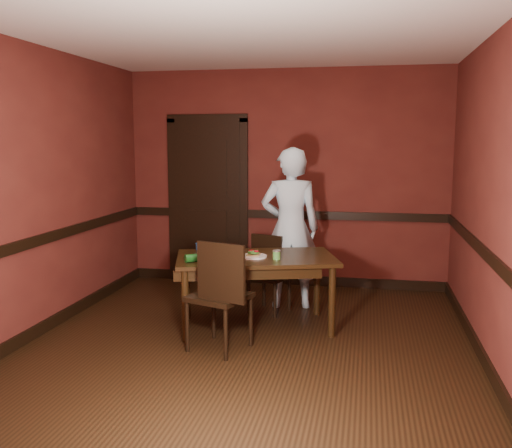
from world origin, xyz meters
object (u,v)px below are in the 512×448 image
at_px(chair_near, 219,294).
at_px(sauce_jar, 277,255).
at_px(chair_far, 269,275).
at_px(food_tub, 206,246).
at_px(dining_table, 256,292).
at_px(sandwich_plate, 253,255).
at_px(person, 290,228).
at_px(cheese_saucer, 218,252).

height_order(chair_near, sauce_jar, chair_near).
height_order(chair_far, food_tub, chair_far).
height_order(dining_table, sauce_jar, sauce_jar).
bearing_deg(sandwich_plate, chair_near, -107.29).
bearing_deg(person, sauce_jar, 78.68).
height_order(chair_near, sandwich_plate, chair_near).
height_order(dining_table, sandwich_plate, sandwich_plate).
relative_size(sauce_jar, food_tub, 0.46).
bearing_deg(food_tub, sandwich_plate, -16.59).
bearing_deg(food_tub, dining_table, -11.86).
xyz_separation_m(dining_table, cheese_saucer, (-0.39, 0.04, 0.37)).
xyz_separation_m(dining_table, sauce_jar, (0.22, -0.11, 0.40)).
relative_size(dining_table, chair_near, 1.54).
distance_m(dining_table, sandwich_plate, 0.38).
bearing_deg(chair_near, chair_far, -82.10).
relative_size(person, food_tub, 9.04).
bearing_deg(cheese_saucer, dining_table, -6.03).
bearing_deg(chair_near, sauce_jar, -108.54).
xyz_separation_m(dining_table, food_tub, (-0.57, 0.23, 0.39)).
bearing_deg(sauce_jar, cheese_saucer, 166.12).
bearing_deg(food_tub, cheese_saucer, -35.87).
height_order(dining_table, cheese_saucer, cheese_saucer).
bearing_deg(chair_far, sandwich_plate, -75.57).
bearing_deg(sauce_jar, person, 89.45).
relative_size(sauce_jar, cheese_saucer, 0.62).
distance_m(chair_far, sauce_jar, 0.75).
bearing_deg(chair_far, sauce_jar, -54.28).
height_order(chair_far, sauce_jar, chair_far).
relative_size(chair_far, sandwich_plate, 3.11).
bearing_deg(chair_near, food_tub, -47.39).
height_order(chair_far, person, person).
relative_size(sandwich_plate, cheese_saucer, 1.80).
relative_size(dining_table, sandwich_plate, 5.83).
relative_size(dining_table, cheese_saucer, 10.49).
relative_size(chair_far, person, 0.46).
relative_size(chair_near, person, 0.56).
relative_size(cheese_saucer, food_tub, 0.75).
xyz_separation_m(sauce_jar, cheese_saucer, (-0.61, 0.15, -0.03)).
height_order(sauce_jar, food_tub, sauce_jar).
bearing_deg(cheese_saucer, sauce_jar, -13.88).
bearing_deg(sauce_jar, sandwich_plate, 165.63).
distance_m(chair_far, person, 0.57).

